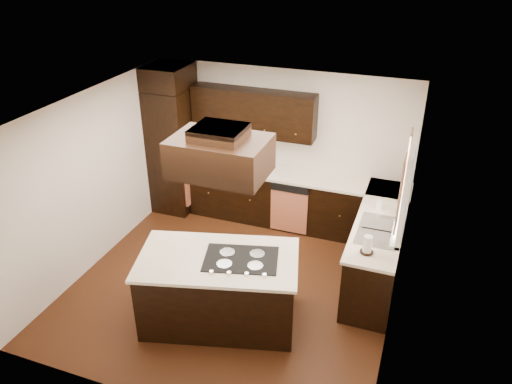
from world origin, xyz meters
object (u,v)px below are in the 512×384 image
island (219,290)px  range_hood (220,156)px  oven_column (174,150)px  spice_rack (245,158)px

island → range_hood: (0.00, 0.17, 1.72)m
island → oven_column: bearing=113.1°
island → spice_rack: (-0.63, 2.52, 0.64)m
range_hood → oven_column: bearing=129.7°
oven_column → range_hood: bearing=-50.3°
range_hood → spice_rack: size_ratio=2.81×
oven_column → island: oven_column is taller
range_hood → spice_rack: (-0.63, 2.35, -1.08)m
oven_column → range_hood: 3.13m
oven_column → range_hood: (1.88, -2.25, 1.10)m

